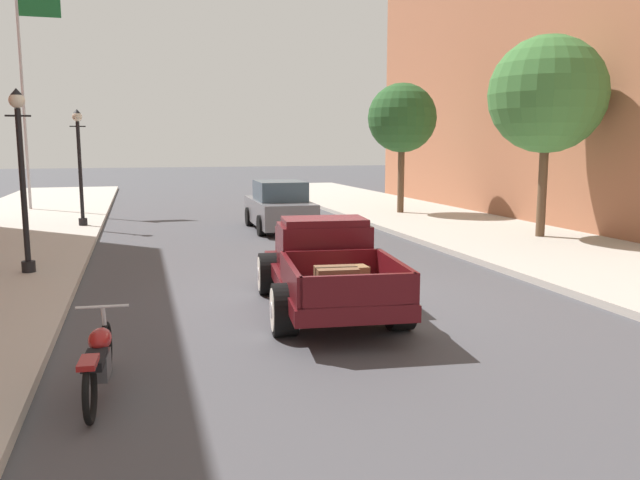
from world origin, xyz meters
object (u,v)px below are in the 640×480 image
object	(u,v)px
hotrod_truck_maroon	(324,265)
street_lamp_far	(79,159)
street_tree_nearest	(547,95)
street_tree_second	(402,118)
motorcycle_parked	(99,359)
flagpole	(27,73)
street_lamp_near	(22,167)
car_background_grey	(279,207)

from	to	relation	value
hotrod_truck_maroon	street_lamp_far	xyz separation A→B (m)	(-4.94, 12.01, 1.63)
street_lamp_far	street_tree_nearest	world-z (taller)	street_tree_nearest
street_tree_second	motorcycle_parked	bearing A→B (deg)	-123.51
street_lamp_far	flagpole	xyz separation A→B (m)	(-2.35, 6.45, 3.39)
flagpole	street_tree_nearest	distance (m)	20.32
hotrod_truck_maroon	street_tree_second	distance (m)	14.95
hotrod_truck_maroon	street_lamp_near	distance (m)	6.92
flagpole	motorcycle_parked	bearing A→B (deg)	-80.37
street_lamp_near	flagpole	world-z (taller)	flagpole
street_lamp_near	street_tree_nearest	size ratio (longest dim) A/B	0.66
street_tree_nearest	street_lamp_far	bearing A→B (deg)	154.01
motorcycle_parked	street_tree_second	size ratio (longest dim) A/B	0.42
hotrod_truck_maroon	flagpole	size ratio (longest dim) A/B	0.55
car_background_grey	flagpole	size ratio (longest dim) A/B	0.47
motorcycle_parked	street_tree_nearest	distance (m)	15.28
flagpole	street_tree_second	world-z (taller)	flagpole
street_lamp_near	street_lamp_far	distance (m)	8.05
street_lamp_far	street_tree_second	distance (m)	12.04
hotrod_truck_maroon	street_lamp_near	xyz separation A→B (m)	(-5.43, 3.97, 1.63)
motorcycle_parked	street_tree_second	xyz separation A→B (m)	(10.60, 16.02, 3.42)
hotrod_truck_maroon	flagpole	bearing A→B (deg)	111.56
car_background_grey	street_lamp_far	distance (m)	6.82
flagpole	car_background_grey	bearing A→B (deg)	-43.71
motorcycle_parked	car_background_grey	bearing A→B (deg)	69.25
street_tree_nearest	hotrod_truck_maroon	bearing A→B (deg)	-146.38
hotrod_truck_maroon	car_background_grey	distance (m)	10.23
motorcycle_parked	car_background_grey	size ratio (longest dim) A/B	0.49
hotrod_truck_maroon	flagpole	distance (m)	20.47
car_background_grey	flagpole	distance (m)	13.04
hotrod_truck_maroon	flagpole	xyz separation A→B (m)	(-7.29, 18.45, 5.02)
street_tree_second	street_lamp_near	bearing A→B (deg)	-144.44
motorcycle_parked	street_tree_second	world-z (taller)	street_tree_second
street_lamp_near	street_tree_nearest	bearing A→B (deg)	6.51
motorcycle_parked	street_tree_nearest	xyz separation A→B (m)	(11.95, 8.71, 3.82)
motorcycle_parked	street_tree_nearest	bearing A→B (deg)	36.10
car_background_grey	street_lamp_far	size ratio (longest dim) A/B	1.13
street_lamp_near	street_tree_nearest	distance (m)	13.98
hotrod_truck_maroon	street_lamp_far	bearing A→B (deg)	112.36
street_tree_nearest	car_background_grey	bearing A→B (deg)	146.41
street_lamp_near	street_tree_second	world-z (taller)	street_tree_second
street_lamp_near	street_tree_second	xyz separation A→B (m)	(12.41, 8.87, 1.48)
street_lamp_near	flagpole	xyz separation A→B (m)	(-1.86, 14.48, 3.39)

